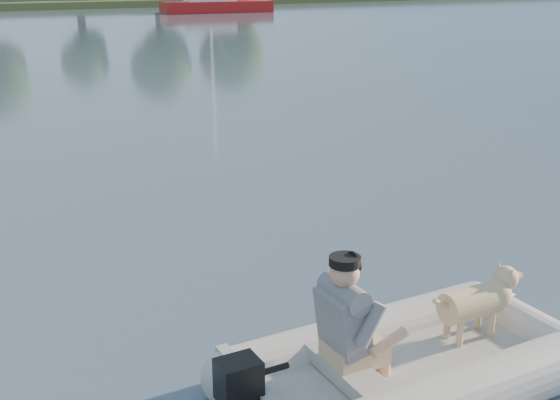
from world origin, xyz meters
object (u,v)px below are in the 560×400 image
dinghy (418,320)px  dog (471,308)px  sailboat (216,6)px  man (345,316)px

dinghy → dog: size_ratio=4.72×
dinghy → dog: (0.64, 0.06, -0.07)m
dog → sailboat: bearing=69.0°
dinghy → man: man is taller
man → sailboat: bearing=67.6°
sailboat → dinghy: bearing=-105.5°
dinghy → sailboat: size_ratio=0.38×
dinghy → sailboat: (18.48, 47.78, -0.08)m
dinghy → man: size_ratio=4.09×
dog → dinghy: bearing=-175.4°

